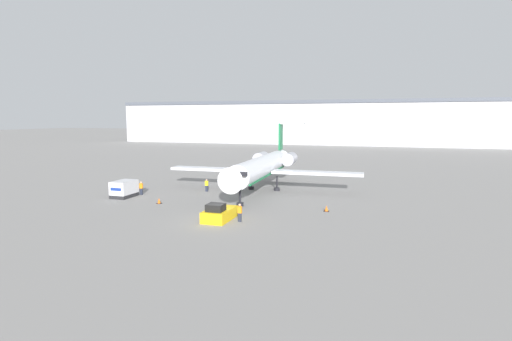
# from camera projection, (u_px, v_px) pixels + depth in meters

# --- Properties ---
(ground_plane) EXTENTS (600.00, 600.00, 0.00)m
(ground_plane) POSITION_uv_depth(u_px,v_px,m) (215.00, 222.00, 38.27)
(ground_plane) COLOR gray
(terminal_building) EXTENTS (180.00, 16.80, 16.52)m
(terminal_building) POSITION_uv_depth(u_px,v_px,m) (343.00, 123.00, 150.48)
(terminal_building) COLOR #B2B2B7
(terminal_building) RESTS_ON ground
(airplane_main) EXTENTS (26.74, 25.64, 9.16)m
(airplane_main) POSITION_uv_depth(u_px,v_px,m) (263.00, 166.00, 54.46)
(airplane_main) COLOR silver
(airplane_main) RESTS_ON ground
(pushback_tug) EXTENTS (2.28, 4.25, 1.78)m
(pushback_tug) POSITION_uv_depth(u_px,v_px,m) (219.00, 213.00, 38.91)
(pushback_tug) COLOR yellow
(pushback_tug) RESTS_ON ground
(luggage_cart) EXTENTS (2.12, 3.27, 2.08)m
(luggage_cart) POSITION_uv_depth(u_px,v_px,m) (124.00, 189.00, 50.15)
(luggage_cart) COLOR #232326
(luggage_cart) RESTS_ON ground
(worker_near_tug) EXTENTS (0.40, 0.25, 1.77)m
(worker_near_tug) POSITION_uv_depth(u_px,v_px,m) (240.00, 212.00, 38.20)
(worker_near_tug) COLOR #232838
(worker_near_tug) RESTS_ON ground
(worker_by_wing) EXTENTS (0.40, 0.24, 1.68)m
(worker_by_wing) POSITION_uv_depth(u_px,v_px,m) (207.00, 185.00, 54.08)
(worker_by_wing) COLOR #232838
(worker_by_wing) RESTS_ON ground
(worker_on_apron) EXTENTS (0.40, 0.25, 1.76)m
(worker_on_apron) POSITION_uv_depth(u_px,v_px,m) (141.00, 188.00, 51.70)
(worker_on_apron) COLOR #232838
(worker_on_apron) RESTS_ON ground
(traffic_cone_left) EXTENTS (0.55, 0.55, 0.65)m
(traffic_cone_left) POSITION_uv_depth(u_px,v_px,m) (159.00, 201.00, 46.47)
(traffic_cone_left) COLOR black
(traffic_cone_left) RESTS_ON ground
(traffic_cone_right) EXTENTS (0.55, 0.55, 0.63)m
(traffic_cone_right) POSITION_uv_depth(u_px,v_px,m) (326.00, 209.00, 42.54)
(traffic_cone_right) COLOR black
(traffic_cone_right) RESTS_ON ground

